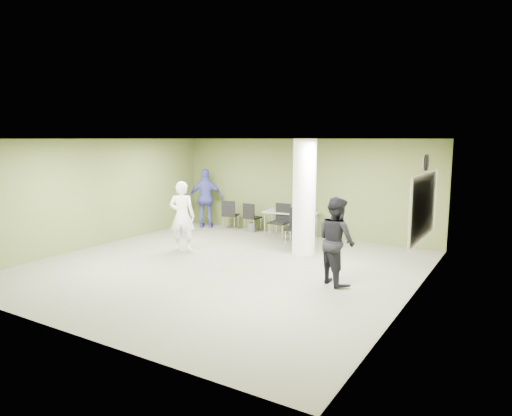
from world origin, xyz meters
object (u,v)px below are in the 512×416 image
Objects in this scene: woman_white at (182,216)px; man_blue at (206,198)px; folding_table at (290,213)px; chair_back_left at (230,213)px; man_black at (336,241)px.

woman_white is 0.94× the size of man_blue.
man_blue is (-2.91, -0.14, 0.25)m from folding_table.
man_blue is (-1.31, 2.71, 0.05)m from woman_white.
woman_white is at bearing 84.70° from chair_back_left.
woman_white is 4.32m from man_black.
chair_back_left is 0.49× the size of man_blue.
folding_table reaches higher than chair_back_left.
folding_table is at bearing -16.01° from man_black.
woman_white is at bearing 28.49° from man_black.
chair_back_left is 2.89m from woman_white.
woman_white is (-1.60, -2.85, 0.20)m from folding_table.
man_black is (4.29, -0.52, -0.02)m from woman_white.
folding_table is 2.92m from man_blue.
man_blue is at bearing 177.52° from folding_table.
man_blue is at bearing -6.78° from chair_back_left.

